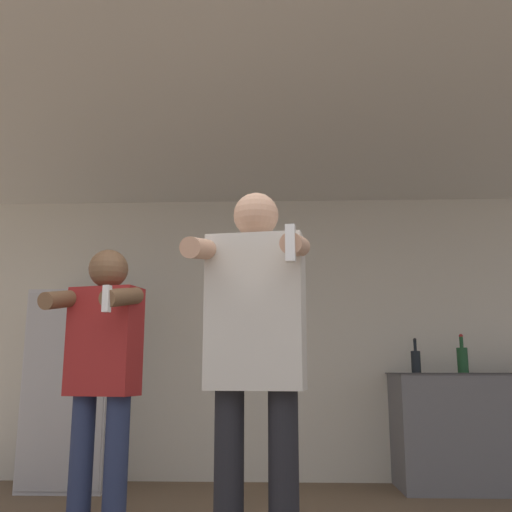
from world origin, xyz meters
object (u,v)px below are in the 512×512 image
Objects in this scene: refrigerator at (76,388)px; bottle_tall_gin at (462,359)px; person_woman_foreground at (256,351)px; person_man_side at (103,366)px; bottle_green_wine at (416,360)px.

refrigerator reaches higher than bottle_tall_gin.
refrigerator is 3.29m from bottle_tall_gin.
person_woman_foreground is (1.63, -2.52, 0.22)m from refrigerator.
person_woman_foreground reaches higher than refrigerator.
bottle_tall_gin is at bearing -0.07° from refrigerator.
refrigerator is 3.01m from person_woman_foreground.
refrigerator is at bearing 113.45° from person_man_side.
refrigerator is at bearing 179.93° from bottle_tall_gin.
refrigerator is 0.94× the size of person_woman_foreground.
person_man_side is at bearing -142.02° from bottle_green_wine.
bottle_green_wine is 2.81m from person_woman_foreground.
bottle_green_wine is at bearing 37.98° from person_man_side.
bottle_tall_gin is 0.39m from bottle_green_wine.
person_woman_foreground reaches higher than bottle_green_wine.
person_man_side is (-2.55, -1.69, -0.08)m from bottle_tall_gin.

